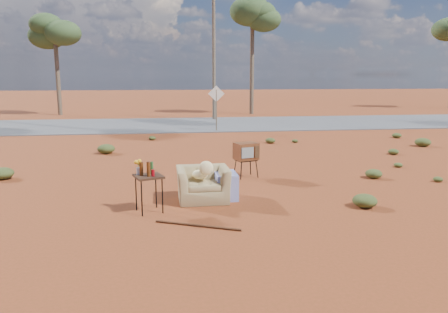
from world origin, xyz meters
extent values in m
plane|color=maroon|center=(0.00, 0.00, 0.00)|extent=(140.00, 140.00, 0.00)
cube|color=#565659|center=(0.00, 15.00, 0.02)|extent=(140.00, 7.00, 0.04)
imported|color=#988053|center=(-0.16, 0.35, 0.49)|extent=(1.13, 0.74, 0.97)
ellipsoid|color=#F7DD97|center=(-0.21, 0.40, 0.57)|extent=(0.35, 0.35, 0.21)
ellipsoid|color=#F7DD97|center=(-0.10, 0.16, 0.75)|extent=(0.31, 0.16, 0.31)
cube|color=navy|center=(0.36, 0.46, 0.28)|extent=(0.48, 0.73, 0.57)
cube|color=black|center=(1.17, 2.38, 0.47)|extent=(0.61, 0.53, 0.03)
cylinder|color=black|center=(1.00, 2.14, 0.23)|extent=(0.03, 0.03, 0.47)
cylinder|color=black|center=(1.45, 2.28, 0.23)|extent=(0.03, 0.03, 0.47)
cylinder|color=black|center=(0.89, 2.49, 0.23)|extent=(0.03, 0.03, 0.47)
cylinder|color=black|center=(1.34, 2.62, 0.23)|extent=(0.03, 0.03, 0.47)
cube|color=brown|center=(1.17, 2.38, 0.70)|extent=(0.68, 0.60, 0.45)
cube|color=gray|center=(1.16, 2.13, 0.70)|extent=(0.34, 0.12, 0.28)
cube|color=#472D19|center=(1.43, 2.21, 0.70)|extent=(0.13, 0.06, 0.32)
cube|color=#321F12|center=(-1.29, -0.32, 0.73)|extent=(0.66, 0.66, 0.04)
cylinder|color=black|center=(-1.42, -0.59, 0.36)|extent=(0.02, 0.02, 0.73)
cylinder|color=black|center=(-1.03, -0.45, 0.36)|extent=(0.02, 0.02, 0.73)
cylinder|color=black|center=(-1.55, -0.19, 0.36)|extent=(0.02, 0.02, 0.73)
cylinder|color=black|center=(-1.16, -0.06, 0.36)|extent=(0.02, 0.02, 0.73)
cylinder|color=#49220C|center=(-1.42, -0.31, 0.88)|extent=(0.07, 0.07, 0.27)
cylinder|color=#49220C|center=(-1.28, -0.41, 0.89)|extent=(0.07, 0.07, 0.29)
cylinder|color=#2A5424|center=(-1.22, -0.19, 0.87)|extent=(0.06, 0.06, 0.25)
cylinder|color=#B70E1D|center=(-1.20, -0.40, 0.82)|extent=(0.07, 0.07, 0.14)
cylinder|color=silver|center=(-1.49, -0.22, 0.82)|extent=(0.08, 0.08, 0.15)
ellipsoid|color=yellow|center=(-1.49, -0.22, 0.98)|extent=(0.17, 0.17, 0.12)
cylinder|color=#4B2A14|center=(-0.40, -1.32, 0.02)|extent=(1.51, 0.73, 0.04)
cylinder|color=brown|center=(1.50, 12.00, 1.00)|extent=(0.06, 0.06, 2.00)
cube|color=silver|center=(1.50, 12.00, 1.80)|extent=(0.78, 0.04, 0.78)
cylinder|color=brown|center=(-8.00, 22.00, 3.00)|extent=(0.28, 0.28, 6.00)
ellipsoid|color=#3D592E|center=(-8.00, 22.00, 5.50)|extent=(3.20, 3.20, 2.20)
cylinder|color=brown|center=(5.00, 21.00, 3.50)|extent=(0.28, 0.28, 7.00)
ellipsoid|color=#3D592E|center=(5.00, 21.00, 6.50)|extent=(3.20, 3.20, 2.20)
cylinder|color=brown|center=(2.00, 17.50, 4.00)|extent=(0.20, 0.20, 8.00)
ellipsoid|color=#3C4A20|center=(-5.20, 3.00, 0.15)|extent=(0.56, 0.56, 0.31)
ellipsoid|color=#3C4A20|center=(4.50, 1.80, 0.12)|extent=(0.44, 0.44, 0.24)
ellipsoid|color=#3C4A20|center=(-3.00, 6.50, 0.17)|extent=(0.60, 0.60, 0.33)
ellipsoid|color=#3C4A20|center=(6.80, 5.00, 0.10)|extent=(0.36, 0.36, 0.20)
ellipsoid|color=#3C4A20|center=(3.20, 8.00, 0.11)|extent=(0.40, 0.40, 0.22)
ellipsoid|color=#3C4A20|center=(-1.50, 9.50, 0.08)|extent=(0.30, 0.30, 0.17)
camera|label=1|loc=(-0.93, -8.82, 2.70)|focal=35.00mm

